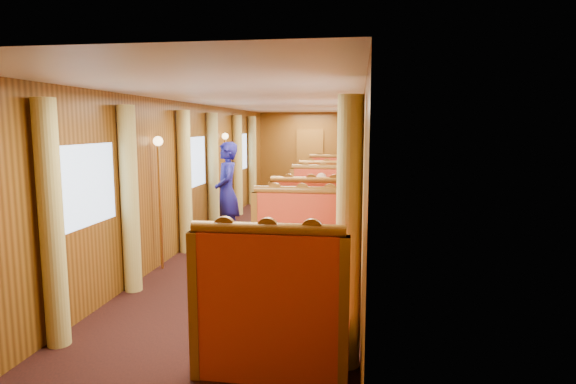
% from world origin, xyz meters
% --- Properties ---
extents(floor, '(3.00, 12.00, 0.01)m').
position_xyz_m(floor, '(0.00, 0.00, 0.00)').
color(floor, black).
rests_on(floor, ground).
extents(ceiling, '(3.00, 12.00, 0.01)m').
position_xyz_m(ceiling, '(0.00, 0.00, 2.50)').
color(ceiling, silver).
rests_on(ceiling, wall_left).
extents(wall_far, '(3.00, 0.01, 2.50)m').
position_xyz_m(wall_far, '(0.00, 6.00, 1.25)').
color(wall_far, brown).
rests_on(wall_far, floor).
extents(wall_near, '(3.00, 0.01, 2.50)m').
position_xyz_m(wall_near, '(0.00, -6.00, 1.25)').
color(wall_near, brown).
rests_on(wall_near, floor).
extents(wall_left, '(0.01, 12.00, 2.50)m').
position_xyz_m(wall_left, '(-1.50, 0.00, 1.25)').
color(wall_left, brown).
rests_on(wall_left, floor).
extents(wall_right, '(0.01, 12.00, 2.50)m').
position_xyz_m(wall_right, '(1.50, 0.00, 1.25)').
color(wall_right, brown).
rests_on(wall_right, floor).
extents(doorway_far, '(0.80, 0.04, 2.00)m').
position_xyz_m(doorway_far, '(0.00, 5.97, 1.00)').
color(doorway_far, '#8F5C21').
rests_on(doorway_far, floor).
extents(table_near, '(1.05, 0.72, 0.75)m').
position_xyz_m(table_near, '(0.75, -3.50, 0.38)').
color(table_near, white).
rests_on(table_near, floor).
extents(banquette_near_fwd, '(1.30, 0.55, 1.34)m').
position_xyz_m(banquette_near_fwd, '(0.75, -4.51, 0.42)').
color(banquette_near_fwd, '#AF1413').
rests_on(banquette_near_fwd, floor).
extents(banquette_near_aft, '(1.30, 0.55, 1.34)m').
position_xyz_m(banquette_near_aft, '(0.75, -2.49, 0.42)').
color(banquette_near_aft, '#AF1413').
rests_on(banquette_near_aft, floor).
extents(table_mid, '(1.05, 0.72, 0.75)m').
position_xyz_m(table_mid, '(0.75, 0.00, 0.38)').
color(table_mid, white).
rests_on(table_mid, floor).
extents(banquette_mid_fwd, '(1.30, 0.55, 1.34)m').
position_xyz_m(banquette_mid_fwd, '(0.75, -1.01, 0.42)').
color(banquette_mid_fwd, '#AF1413').
rests_on(banquette_mid_fwd, floor).
extents(banquette_mid_aft, '(1.30, 0.55, 1.34)m').
position_xyz_m(banquette_mid_aft, '(0.75, 1.01, 0.42)').
color(banquette_mid_aft, '#AF1413').
rests_on(banquette_mid_aft, floor).
extents(table_far, '(1.05, 0.72, 0.75)m').
position_xyz_m(table_far, '(0.75, 3.50, 0.38)').
color(table_far, white).
rests_on(table_far, floor).
extents(banquette_far_fwd, '(1.30, 0.55, 1.34)m').
position_xyz_m(banquette_far_fwd, '(0.75, 2.49, 0.42)').
color(banquette_far_fwd, '#AF1413').
rests_on(banquette_far_fwd, floor).
extents(banquette_far_aft, '(1.30, 0.55, 1.34)m').
position_xyz_m(banquette_far_aft, '(0.75, 4.51, 0.42)').
color(banquette_far_aft, '#AF1413').
rests_on(banquette_far_aft, floor).
extents(tea_tray, '(0.41, 0.37, 0.01)m').
position_xyz_m(tea_tray, '(0.68, -3.56, 0.76)').
color(tea_tray, silver).
rests_on(tea_tray, table_near).
extents(teapot_left, '(0.18, 0.15, 0.12)m').
position_xyz_m(teapot_left, '(0.56, -3.56, 0.81)').
color(teapot_left, silver).
rests_on(teapot_left, tea_tray).
extents(teapot_right, '(0.20, 0.18, 0.14)m').
position_xyz_m(teapot_right, '(0.71, -3.65, 0.82)').
color(teapot_right, silver).
rests_on(teapot_right, tea_tray).
extents(teapot_back, '(0.16, 0.13, 0.12)m').
position_xyz_m(teapot_back, '(0.61, -3.45, 0.81)').
color(teapot_back, silver).
rests_on(teapot_back, tea_tray).
extents(fruit_plate, '(0.23, 0.23, 0.05)m').
position_xyz_m(fruit_plate, '(1.05, -3.63, 0.77)').
color(fruit_plate, white).
rests_on(fruit_plate, table_near).
extents(cup_inboard, '(0.08, 0.08, 0.26)m').
position_xyz_m(cup_inboard, '(0.39, -3.40, 0.86)').
color(cup_inboard, white).
rests_on(cup_inboard, table_near).
extents(cup_outboard, '(0.08, 0.08, 0.26)m').
position_xyz_m(cup_outboard, '(0.46, -3.29, 0.86)').
color(cup_outboard, white).
rests_on(cup_outboard, table_near).
extents(rose_vase_mid, '(0.06, 0.06, 0.36)m').
position_xyz_m(rose_vase_mid, '(0.76, -0.04, 0.93)').
color(rose_vase_mid, silver).
rests_on(rose_vase_mid, table_mid).
extents(rose_vase_far, '(0.06, 0.06, 0.36)m').
position_xyz_m(rose_vase_far, '(0.78, 3.53, 0.93)').
color(rose_vase_far, silver).
rests_on(rose_vase_far, table_far).
extents(window_left_near, '(0.01, 1.20, 0.90)m').
position_xyz_m(window_left_near, '(-1.49, -3.50, 1.45)').
color(window_left_near, '#92ADD2').
rests_on(window_left_near, wall_left).
extents(curtain_left_near_a, '(0.22, 0.22, 2.35)m').
position_xyz_m(curtain_left_near_a, '(-1.38, -4.28, 1.18)').
color(curtain_left_near_a, '#CBBE68').
rests_on(curtain_left_near_a, floor).
extents(curtain_left_near_b, '(0.22, 0.22, 2.35)m').
position_xyz_m(curtain_left_near_b, '(-1.38, -2.72, 1.18)').
color(curtain_left_near_b, '#CBBE68').
rests_on(curtain_left_near_b, floor).
extents(window_right_near, '(0.01, 1.20, 0.90)m').
position_xyz_m(window_right_near, '(1.49, -3.50, 1.45)').
color(window_right_near, '#92ADD2').
rests_on(window_right_near, wall_right).
extents(curtain_right_near_a, '(0.22, 0.22, 2.35)m').
position_xyz_m(curtain_right_near_a, '(1.38, -4.28, 1.18)').
color(curtain_right_near_a, '#CBBE68').
rests_on(curtain_right_near_a, floor).
extents(curtain_right_near_b, '(0.22, 0.22, 2.35)m').
position_xyz_m(curtain_right_near_b, '(1.38, -2.72, 1.18)').
color(curtain_right_near_b, '#CBBE68').
rests_on(curtain_right_near_b, floor).
extents(window_left_mid, '(0.01, 1.20, 0.90)m').
position_xyz_m(window_left_mid, '(-1.49, 0.00, 1.45)').
color(window_left_mid, '#92ADD2').
rests_on(window_left_mid, wall_left).
extents(curtain_left_mid_a, '(0.22, 0.22, 2.35)m').
position_xyz_m(curtain_left_mid_a, '(-1.38, -0.78, 1.18)').
color(curtain_left_mid_a, '#CBBE68').
rests_on(curtain_left_mid_a, floor).
extents(curtain_left_mid_b, '(0.22, 0.22, 2.35)m').
position_xyz_m(curtain_left_mid_b, '(-1.38, 0.78, 1.18)').
color(curtain_left_mid_b, '#CBBE68').
rests_on(curtain_left_mid_b, floor).
extents(window_right_mid, '(0.01, 1.20, 0.90)m').
position_xyz_m(window_right_mid, '(1.49, 0.00, 1.45)').
color(window_right_mid, '#92ADD2').
rests_on(window_right_mid, wall_right).
extents(curtain_right_mid_a, '(0.22, 0.22, 2.35)m').
position_xyz_m(curtain_right_mid_a, '(1.38, -0.78, 1.18)').
color(curtain_right_mid_a, '#CBBE68').
rests_on(curtain_right_mid_a, floor).
extents(curtain_right_mid_b, '(0.22, 0.22, 2.35)m').
position_xyz_m(curtain_right_mid_b, '(1.38, 0.78, 1.18)').
color(curtain_right_mid_b, '#CBBE68').
rests_on(curtain_right_mid_b, floor).
extents(window_left_far, '(0.01, 1.20, 0.90)m').
position_xyz_m(window_left_far, '(-1.49, 3.50, 1.45)').
color(window_left_far, '#92ADD2').
rests_on(window_left_far, wall_left).
extents(curtain_left_far_a, '(0.22, 0.22, 2.35)m').
position_xyz_m(curtain_left_far_a, '(-1.38, 2.72, 1.18)').
color(curtain_left_far_a, '#CBBE68').
rests_on(curtain_left_far_a, floor).
extents(curtain_left_far_b, '(0.22, 0.22, 2.35)m').
position_xyz_m(curtain_left_far_b, '(-1.38, 4.28, 1.18)').
color(curtain_left_far_b, '#CBBE68').
rests_on(curtain_left_far_b, floor).
extents(window_right_far, '(0.01, 1.20, 0.90)m').
position_xyz_m(window_right_far, '(1.49, 3.50, 1.45)').
color(window_right_far, '#92ADD2').
rests_on(window_right_far, wall_right).
extents(curtain_right_far_a, '(0.22, 0.22, 2.35)m').
position_xyz_m(curtain_right_far_a, '(1.38, 2.72, 1.18)').
color(curtain_right_far_a, '#CBBE68').
rests_on(curtain_right_far_a, floor).
extents(curtain_right_far_b, '(0.22, 0.22, 2.35)m').
position_xyz_m(curtain_right_far_b, '(1.38, 4.28, 1.18)').
color(curtain_right_far_b, '#CBBE68').
rests_on(curtain_right_far_b, floor).
extents(sconce_left_fore, '(0.14, 0.14, 1.95)m').
position_xyz_m(sconce_left_fore, '(-1.40, -1.75, 1.38)').
color(sconce_left_fore, '#BF8C3F').
rests_on(sconce_left_fore, floor).
extents(sconce_right_fore, '(0.14, 0.14, 1.95)m').
position_xyz_m(sconce_right_fore, '(1.40, -1.75, 1.38)').
color(sconce_right_fore, '#BF8C3F').
rests_on(sconce_right_fore, floor).
extents(sconce_left_aft, '(0.14, 0.14, 1.95)m').
position_xyz_m(sconce_left_aft, '(-1.40, 1.75, 1.38)').
color(sconce_left_aft, '#BF8C3F').
rests_on(sconce_left_aft, floor).
extents(sconce_right_aft, '(0.14, 0.14, 1.95)m').
position_xyz_m(sconce_right_aft, '(1.40, 1.75, 1.38)').
color(sconce_right_aft, '#BF8C3F').
rests_on(sconce_right_aft, floor).
extents(steward, '(0.63, 0.77, 1.82)m').
position_xyz_m(steward, '(-0.90, 0.03, 0.91)').
color(steward, navy).
rests_on(steward, floor).
extents(passenger, '(0.40, 0.44, 0.76)m').
position_xyz_m(passenger, '(0.75, 0.78, 0.74)').
color(passenger, beige).
rests_on(passenger, banquette_mid_aft).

